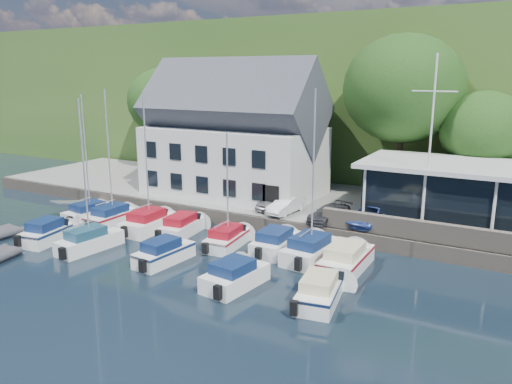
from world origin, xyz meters
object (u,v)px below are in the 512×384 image
Objects in this scene: boat_r1_7 at (346,257)px; boat_r2_1 at (85,179)px; car_blue at (372,214)px; boat_r1_6 at (313,181)px; club_pavilion at (464,195)px; boat_r1_5 at (276,240)px; flagpole at (430,146)px; car_silver at (275,200)px; boat_r2_2 at (164,251)px; boat_r1_1 at (110,165)px; boat_r1_2 at (146,164)px; boat_r2_4 at (321,288)px; boat_r1_3 at (183,224)px; boat_r2_0 at (48,230)px; boat_r1_0 at (87,164)px; boat_r1_4 at (227,183)px; harbor_building at (234,141)px; car_white at (286,205)px; boat_r2_3 at (235,273)px; car_dgrey at (329,213)px.

boat_r1_7 is 0.73× the size of boat_r2_1.
boat_r1_6 is at bearing -97.70° from car_blue.
club_pavilion is 2.30× the size of boat_r1_5.
flagpole reaches higher than boat_r1_5.
boat_r2_2 is at bearing -99.07° from car_silver.
boat_r2_2 is at bearing -141.53° from flagpole.
car_blue is at bearing 52.77° from boat_r2_2.
boat_r1_2 is (3.46, 0.00, 0.36)m from boat_r1_1.
car_silver is 6.50m from boat_r1_5.
boat_r1_6 reaches higher than boat_r2_1.
car_blue is at bearing 83.99° from boat_r2_4.
boat_r1_5 is at bearing -139.95° from club_pavilion.
boat_r2_0 is (-6.76, -5.58, 0.06)m from boat_r1_3.
boat_r1_0 is 1.41× the size of boat_r1_3.
boat_r1_5 is 12.28m from boat_r2_1.
boat_r1_2 is at bearing 153.29° from boat_r2_4.
boat_r1_4 is at bearing 8.18° from boat_r1_0.
car_blue is at bearing 24.60° from boat_r1_0.
boat_r2_4 is at bearing -13.53° from boat_r1_1.
club_pavilion is 2.21× the size of boat_r2_4.
boat_r1_2 is at bearing -98.52° from harbor_building.
flagpole is 12.28m from boat_r2_4.
boat_r1_0 is at bearing -160.67° from club_pavilion.
car_blue is 0.42× the size of boat_r1_2.
boat_r1_1 reaches higher than boat_r1_5.
boat_r2_1 is (-7.22, -4.82, 0.41)m from boat_r1_4.
boat_r2_2 is at bearing 12.50° from boat_r2_1.
car_white reaches higher than boat_r2_3.
club_pavilion reaches higher than boat_r2_2.
car_white is at bearing -165.63° from car_blue.
boat_r2_2 is at bearing 168.62° from boat_r2_4.
boat_r1_1 is at bearing -164.41° from flagpole.
boat_r1_5 is (-9.72, -8.17, -2.31)m from club_pavilion.
boat_r2_1 is (-14.80, -10.69, 2.84)m from car_blue.
boat_r1_4 is 9.99m from boat_r2_4.
boat_r2_4 is at bearing -104.84° from flagpole.
flagpole is 21.16m from boat_r2_1.
boat_r2_3 is at bearing -28.80° from boat_r1_2.
boat_r2_0 is 0.60× the size of boat_r2_1.
car_dgrey reaches higher than boat_r2_2.
car_blue is (6.17, 0.25, 0.10)m from car_white.
harbor_building is 10.50m from boat_r1_1.
car_dgrey is 0.66× the size of boat_r1_5.
boat_r2_1 is at bearing 171.53° from boat_r2_4.
boat_r1_4 is (-4.84, -5.23, 2.57)m from car_dgrey.
boat_r1_2 reaches higher than car_dgrey.
boat_r1_7 is at bearing 7.73° from boat_r1_0.
boat_r1_1 reaches higher than boat_r2_2.
boat_r1_6 reaches higher than boat_r1_2.
boat_r1_6 is at bearing -130.71° from club_pavilion.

